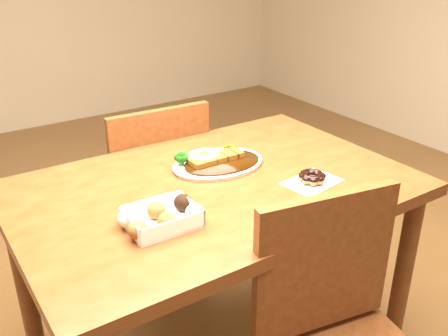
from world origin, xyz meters
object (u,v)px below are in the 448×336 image
katsu_curry_plate (216,162)px  table (215,211)px  chair_far (151,192)px  donut_box (162,216)px  pon_de_ring (312,177)px

katsu_curry_plate → table: bearing=-125.5°
table → chair_far: size_ratio=1.38×
table → donut_box: donut_box is taller
table → donut_box: 0.31m
chair_far → donut_box: size_ratio=4.07×
table → katsu_curry_plate: size_ratio=3.74×
table → katsu_curry_plate: (0.08, 0.11, 0.11)m
table → katsu_curry_plate: 0.17m
chair_far → pon_de_ring: chair_far is taller
katsu_curry_plate → donut_box: size_ratio=1.50×
katsu_curry_plate → donut_box: 0.40m
pon_de_ring → donut_box: bearing=176.6°
katsu_curry_plate → pon_de_ring: size_ratio=1.69×
chair_far → donut_box: 0.78m
pon_de_ring → chair_far: bearing=107.8°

